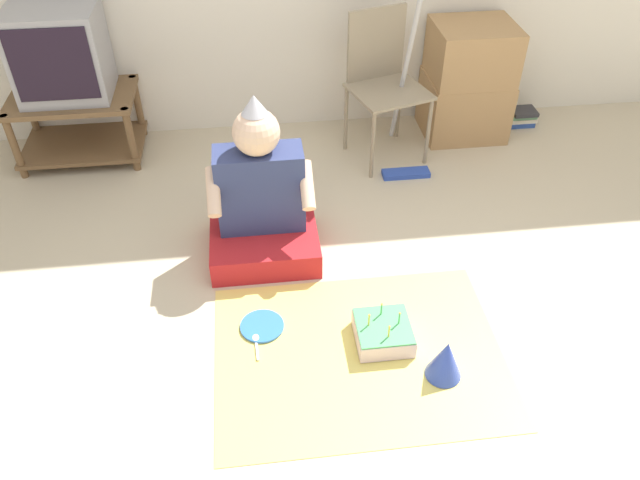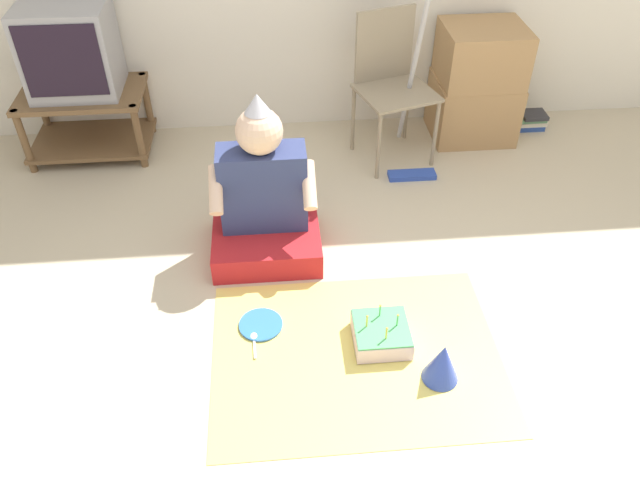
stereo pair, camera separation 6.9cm
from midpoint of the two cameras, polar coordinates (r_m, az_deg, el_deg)
ground_plane at (r=2.68m, az=7.58°, el=-11.78°), size 16.00×16.00×0.00m
tv_stand at (r=4.08m, az=-21.72°, el=10.17°), size 0.72×0.48×0.41m
tv at (r=3.93m, az=-23.17°, el=15.46°), size 0.49×0.41×0.50m
folding_chair at (r=3.76m, az=5.23°, el=14.73°), size 0.51×0.49×0.86m
cardboard_box_stack at (r=4.11m, az=12.86°, el=13.94°), size 0.50×0.43×0.71m
dust_mop at (r=3.68m, az=7.36°, el=11.50°), size 0.28×0.48×1.21m
book_pile at (r=4.43m, az=17.47°, el=10.67°), size 0.19×0.14×0.11m
person_seated at (r=3.05m, az=-6.02°, el=3.25°), size 0.53×0.48×0.85m
party_cloth at (r=2.71m, az=2.84°, el=-10.37°), size 1.22×0.92×0.01m
birthday_cake at (r=2.73m, az=5.07°, el=-8.42°), size 0.24×0.24×0.16m
party_hat_blue at (r=2.61m, az=10.65°, el=-10.66°), size 0.15×0.15×0.19m
paper_plate at (r=2.82m, az=-6.03°, el=-7.83°), size 0.20×0.20×0.01m
plastic_spoon_near at (r=2.76m, az=-6.60°, el=-9.15°), size 0.04×0.15×0.01m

